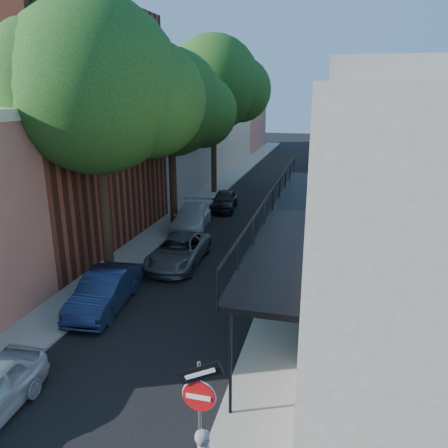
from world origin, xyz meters
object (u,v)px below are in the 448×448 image
Objects in this scene: parked_car_b at (105,291)px; oak_near at (108,90)px; parked_car_c at (179,251)px; parked_car_d at (191,217)px; oak_far at (220,85)px; oak_mid at (178,105)px; sign_post at (199,401)px; parked_car_e at (224,200)px.

oak_near is at bearing 99.97° from parked_car_b.
parked_car_b reaches higher than parked_car_c.
parked_car_c is at bearing -85.07° from parked_car_d.
parked_car_d is (0.75, -9.60, -7.57)m from oak_far.
oak_mid reaches higher than parked_car_c.
parked_car_d reaches higher than parked_car_c.
oak_near reaches higher than sign_post.
sign_post is at bearing -53.51° from parked_car_b.
parked_car_d is (0.77, 7.41, -7.19)m from oak_near.
parked_car_b reaches higher than parked_car_e.
oak_far is 21.24m from parked_car_b.
oak_far is 12.25m from parked_car_d.
parked_car_c is 5.57m from parked_car_d.
oak_far is 2.50× the size of parked_car_d.
oak_far is 9.22m from parked_car_e.
oak_far is at bearing 89.96° from oak_near.
parked_car_c is at bearing -93.99° from parked_car_e.
parked_car_e is (-0.37, 10.06, 0.00)m from parked_car_c.
oak_near is (-6.53, 9.29, 5.84)m from sign_post.
oak_far reaches higher than parked_car_c.
parked_car_b is at bearing -85.66° from oak_mid.
parked_car_e is (-4.93, 21.31, -1.38)m from sign_post.
sign_post is 12.22m from parked_car_c.
parked_car_b is (-5.76, 6.46, -1.33)m from sign_post.
parked_car_e is at bearing 81.59° from parked_car_b.
oak_near reaches higher than parked_car_b.
sign_post is 8.76m from parked_car_b.
oak_mid is at bearing 110.86° from sign_post.
parked_car_c is 0.99× the size of parked_car_d.
parked_car_d is at bearing 84.09° from oak_near.
oak_far is at bearing 103.91° from sign_post.
sign_post reaches higher than parked_car_d.
oak_far reaches higher than sign_post.
parked_car_b is at bearing -74.81° from oak_near.
parked_car_c is at bearing -71.42° from oak_mid.
oak_mid is 7.75m from parked_car_e.
parked_car_d is at bearing 109.03° from sign_post.
sign_post is 12.77m from oak_near.
oak_near is 1.12× the size of oak_mid.
oak_far is 2.80× the size of parked_car_b.
parked_car_b is 10.23m from parked_car_d.
parked_car_c is 10.07m from parked_car_e.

